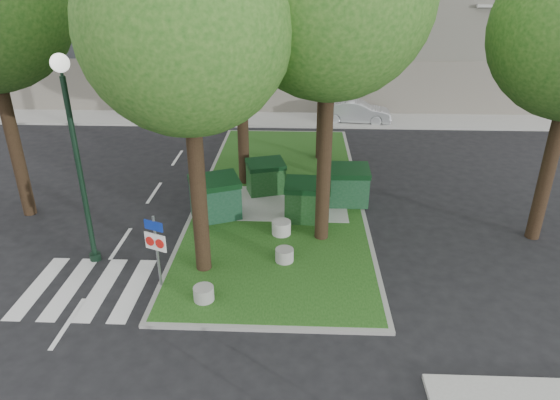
# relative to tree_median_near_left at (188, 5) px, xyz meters

# --- Properties ---
(ground) EXTENTS (120.00, 120.00, 0.00)m
(ground) POSITION_rel_tree_median_near_left_xyz_m (1.41, -2.56, -7.32)
(ground) COLOR black
(ground) RESTS_ON ground
(median_island) EXTENTS (6.00, 16.00, 0.12)m
(median_island) POSITION_rel_tree_median_near_left_xyz_m (1.91, 5.44, -7.26)
(median_island) COLOR #1B4413
(median_island) RESTS_ON ground
(median_kerb) EXTENTS (6.30, 16.30, 0.10)m
(median_kerb) POSITION_rel_tree_median_near_left_xyz_m (1.91, 5.44, -7.27)
(median_kerb) COLOR gray
(median_kerb) RESTS_ON ground
(building_sidewalk) EXTENTS (42.00, 3.00, 0.12)m
(building_sidewalk) POSITION_rel_tree_median_near_left_xyz_m (1.41, 15.94, -7.26)
(building_sidewalk) COLOR #999993
(building_sidewalk) RESTS_ON ground
(zebra_crossing) EXTENTS (5.00, 3.00, 0.01)m
(zebra_crossing) POSITION_rel_tree_median_near_left_xyz_m (-2.34, -1.06, -7.31)
(zebra_crossing) COLOR silver
(zebra_crossing) RESTS_ON ground
(tree_median_near_left) EXTENTS (5.20, 5.20, 10.53)m
(tree_median_near_left) POSITION_rel_tree_median_near_left_xyz_m (0.00, 0.00, 0.00)
(tree_median_near_left) COLOR black
(tree_median_near_left) RESTS_ON ground
(tree_median_mid) EXTENTS (4.80, 4.80, 9.99)m
(tree_median_mid) POSITION_rel_tree_median_near_left_xyz_m (0.50, 6.50, -0.34)
(tree_median_mid) COLOR black
(tree_median_mid) RESTS_ON ground
(dumpster_a) EXTENTS (1.97, 1.71, 1.54)m
(dumpster_a) POSITION_rel_tree_median_near_left_xyz_m (-0.24, 3.22, -6.46)
(dumpster_a) COLOR #0E341F
(dumpster_a) RESTS_ON median_island
(dumpster_b) EXTENTS (1.66, 1.38, 1.32)m
(dumpster_b) POSITION_rel_tree_median_near_left_xyz_m (1.36, 5.45, -6.56)
(dumpster_b) COLOR #123F15
(dumpster_b) RESTS_ON median_island
(dumpster_c) EXTENTS (1.62, 1.18, 1.45)m
(dumpster_c) POSITION_rel_tree_median_near_left_xyz_m (2.96, 3.21, -6.50)
(dumpster_c) COLOR #103611
(dumpster_c) RESTS_ON median_island
(dumpster_d) EXTENTS (1.61, 1.14, 1.48)m
(dumpster_d) POSITION_rel_tree_median_near_left_xyz_m (4.41, 4.56, -6.49)
(dumpster_d) COLOR #123B1F
(dumpster_d) RESTS_ON median_island
(bollard_left) EXTENTS (0.54, 0.54, 0.39)m
(bollard_left) POSITION_rel_tree_median_near_left_xyz_m (0.20, -1.61, -7.00)
(bollard_left) COLOR gray
(bollard_left) RESTS_ON median_island
(bollard_right) EXTENTS (0.55, 0.55, 0.39)m
(bollard_right) POSITION_rel_tree_median_near_left_xyz_m (2.26, 0.42, -7.00)
(bollard_right) COLOR gray
(bollard_right) RESTS_ON median_island
(bollard_mid) EXTENTS (0.63, 0.63, 0.45)m
(bollard_mid) POSITION_rel_tree_median_near_left_xyz_m (2.10, 2.09, -6.97)
(bollard_mid) COLOR #A8A7A2
(bollard_mid) RESTS_ON median_island
(litter_bin) EXTENTS (0.38, 0.38, 0.67)m
(litter_bin) POSITION_rel_tree_median_near_left_xyz_m (3.60, 5.16, -6.86)
(litter_bin) COLOR gold
(litter_bin) RESTS_ON median_island
(street_lamp) EXTENTS (0.49, 0.49, 6.14)m
(street_lamp) POSITION_rel_tree_median_near_left_xyz_m (-3.52, 0.42, -3.45)
(street_lamp) COLOR black
(street_lamp) RESTS_ON ground
(traffic_sign_pole) EXTENTS (0.63, 0.29, 2.23)m
(traffic_sign_pole) POSITION_rel_tree_median_near_left_xyz_m (-1.14, -0.94, -5.89)
(traffic_sign_pole) COLOR slate
(traffic_sign_pole) RESTS_ON ground
(car_white) EXTENTS (3.97, 2.03, 1.29)m
(car_white) POSITION_rel_tree_median_near_left_xyz_m (-4.93, 15.81, -6.67)
(car_white) COLOR white
(car_white) RESTS_ON ground
(car_silver) EXTENTS (4.05, 1.75, 1.30)m
(car_silver) POSITION_rel_tree_median_near_left_xyz_m (5.82, 15.66, -6.67)
(car_silver) COLOR #ADB1B5
(car_silver) RESTS_ON ground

